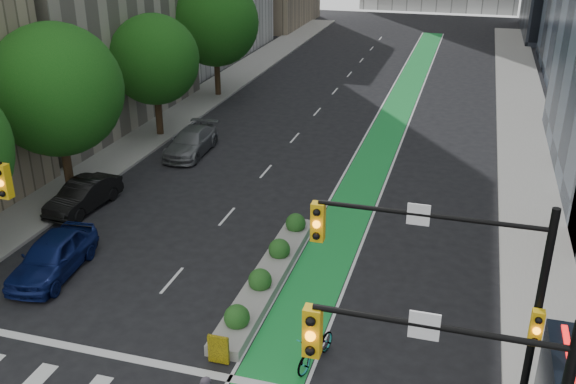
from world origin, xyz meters
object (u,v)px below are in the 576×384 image
Objects in this scene: parked_car_left_mid at (83,195)px; parked_car_left_far at (191,142)px; bicycle at (316,348)px; parked_car_left_near at (53,256)px; median_planter at (269,273)px.

parked_car_left_far reaches higher than parked_car_left_mid.
parked_car_left_mid reaches higher than bicycle.
bicycle is 20.57m from parked_car_left_far.
bicycle is 11.71m from parked_car_left_near.
parked_car_left_far is (1.82, 8.64, 0.01)m from parked_car_left_mid.
parked_car_left_near is 1.09× the size of parked_car_left_mid.
parked_car_left_mid is at bearing 160.35° from median_planter.
bicycle is (3.00, -4.33, 0.19)m from median_planter.
median_planter is 15.31m from parked_car_left_far.
bicycle is at bearing -57.29° from parked_car_left_far.
median_planter is 8.66m from parked_car_left_near.
median_planter is at bearing 140.91° from bicycle.
parked_car_left_near is (-11.44, 2.45, 0.26)m from bicycle.
bicycle is at bearing -17.68° from parked_car_left_near.
parked_car_left_far is (-0.44, 14.34, -0.09)m from parked_car_left_near.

